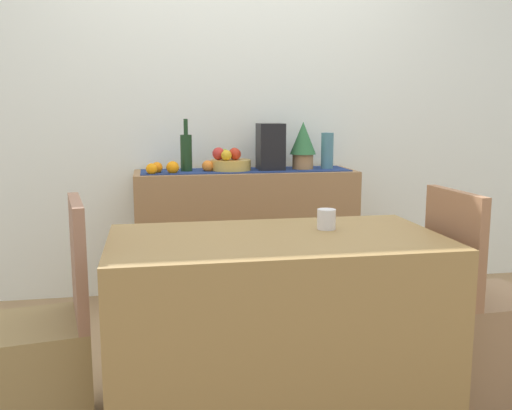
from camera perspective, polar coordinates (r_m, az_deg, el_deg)
The scene contains 22 objects.
ground_plane at distance 2.98m, azimuth 1.33°, elevation -15.03°, with size 6.40×6.40×0.02m, color #997953.
room_wall_rear at distance 3.88m, azimuth -2.22°, elevation 11.29°, with size 6.40×0.06×2.70m, color white.
sideboard_console at distance 3.71m, azimuth -1.00°, elevation -3.06°, with size 1.39×0.42×0.84m, color #997047.
table_runner at distance 3.64m, azimuth -1.02°, elevation 3.46°, with size 1.31×0.32×0.01m, color navy.
fruit_bowl at distance 3.62m, azimuth -2.53°, elevation 3.99°, with size 0.25×0.25×0.07m, color gold.
apple_right at distance 3.56m, azimuth -2.96°, elevation 4.95°, with size 0.07×0.07×0.07m, color gold.
apple_front at distance 3.61m, azimuth -2.07°, elevation 5.06°, with size 0.07×0.07×0.07m, color red.
apple_upper at distance 3.67m, azimuth -3.18°, elevation 5.08°, with size 0.07×0.07×0.07m, color #86AB34.
apple_center at distance 3.61m, azimuth -3.74°, elevation 5.11°, with size 0.08×0.08×0.08m, color red.
apple_rear at distance 3.68m, azimuth -2.14°, elevation 5.15°, with size 0.07×0.07×0.07m, color red.
wine_bottle at distance 3.59m, azimuth -6.94°, elevation 5.24°, with size 0.07×0.07×0.33m.
coffee_maker at distance 3.66m, azimuth 1.45°, elevation 5.77°, with size 0.16×0.18×0.30m, color black.
ceramic_vase at distance 3.76m, azimuth 7.08°, elevation 5.33°, with size 0.08×0.08×0.24m, color teal.
potted_plant at distance 3.71m, azimuth 4.69°, elevation 6.08°, with size 0.17×0.17×0.31m.
orange_loose_end at distance 3.50m, azimuth -8.27°, elevation 3.70°, with size 0.08×0.08×0.08m, color orange.
orange_loose_near_bowl at distance 3.58m, azimuth -4.81°, elevation 3.86°, with size 0.07×0.07×0.07m, color orange.
orange_loose_far at distance 3.47m, azimuth -10.31°, elevation 3.53°, with size 0.07×0.07×0.07m, color orange.
orange_loose_mid at distance 3.54m, azimuth -9.80°, elevation 3.67°, with size 0.07×0.07×0.07m, color orange.
dining_table at distance 2.33m, azimuth 2.00°, elevation -12.02°, with size 1.29×0.71×0.74m, color olive.
coffee_cup at distance 2.37m, azimuth 6.99°, elevation -1.41°, with size 0.08×0.08×0.08m, color silver.
chair_near_window at distance 2.37m, azimuth -20.80°, elevation -15.05°, with size 0.46×0.46×0.90m.
chair_by_corner at distance 2.70m, azimuth 21.55°, elevation -11.99°, with size 0.42×0.42×0.90m.
Camera 1 is at (-0.56, -2.65, 1.22)m, focal length 40.33 mm.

